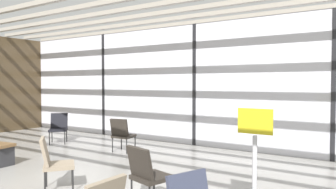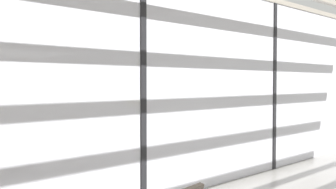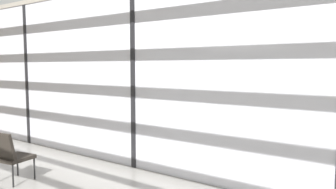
% 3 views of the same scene
% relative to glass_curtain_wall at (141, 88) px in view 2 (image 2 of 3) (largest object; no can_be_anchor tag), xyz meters
% --- Properties ---
extents(glass_curtain_wall, '(14.00, 0.08, 3.43)m').
position_rel_glass_curtain_wall_xyz_m(glass_curtain_wall, '(0.00, 0.00, 0.00)').
color(glass_curtain_wall, silver).
rests_on(glass_curtain_wall, ground).
extents(window_mullion_1, '(0.10, 0.12, 3.43)m').
position_rel_glass_curtain_wall_xyz_m(window_mullion_1, '(0.00, 0.00, 0.00)').
color(window_mullion_1, black).
rests_on(window_mullion_1, ground).
extents(window_mullion_2, '(0.10, 0.12, 3.43)m').
position_rel_glass_curtain_wall_xyz_m(window_mullion_2, '(3.50, 0.00, 0.00)').
color(window_mullion_2, black).
rests_on(window_mullion_2, ground).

